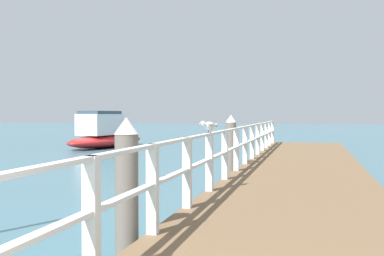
{
  "coord_description": "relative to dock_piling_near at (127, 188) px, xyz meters",
  "views": [
    {
      "loc": [
        0.27,
        -1.31,
        1.76
      ],
      "look_at": [
        -2.27,
        9.11,
        1.44
      ],
      "focal_mm": 45.97,
      "sensor_mm": 36.0,
      "label": 1
    }
  ],
  "objects": [
    {
      "name": "pier_deck",
      "position": [
        1.87,
        7.04,
        -0.68
      ],
      "size": [
        3.14,
        22.4,
        0.38
      ],
      "primitive_type": "cube",
      "color": "brown",
      "rests_on": "ground_plane"
    },
    {
      "name": "pier_railing",
      "position": [
        0.38,
        7.04,
        0.15
      ],
      "size": [
        0.12,
        20.92,
        1.03
      ],
      "color": "silver",
      "rests_on": "pier_deck"
    },
    {
      "name": "dock_piling_near",
      "position": [
        0.0,
        0.0,
        0.0
      ],
      "size": [
        0.29,
        0.29,
        1.71
      ],
      "color": "#6B6056",
      "rests_on": "ground_plane"
    },
    {
      "name": "dock_piling_far",
      "position": [
        0.0,
        7.78,
        0.0
      ],
      "size": [
        0.29,
        0.29,
        1.71
      ],
      "color": "#6B6056",
      "rests_on": "ground_plane"
    },
    {
      "name": "seagull_foreground",
      "position": [
        0.38,
        3.0,
        0.68
      ],
      "size": [
        0.26,
        0.45,
        0.21
      ],
      "rotation": [
        0.0,
        0.0,
        2.69
      ],
      "color": "white",
      "rests_on": "pier_railing"
    },
    {
      "name": "boat_1",
      "position": [
        -8.23,
        17.99,
        -0.24
      ],
      "size": [
        2.97,
        6.4,
        1.88
      ],
      "rotation": [
        0.0,
        0.0,
        2.98
      ],
      "color": "red",
      "rests_on": "ground_plane"
    }
  ]
}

